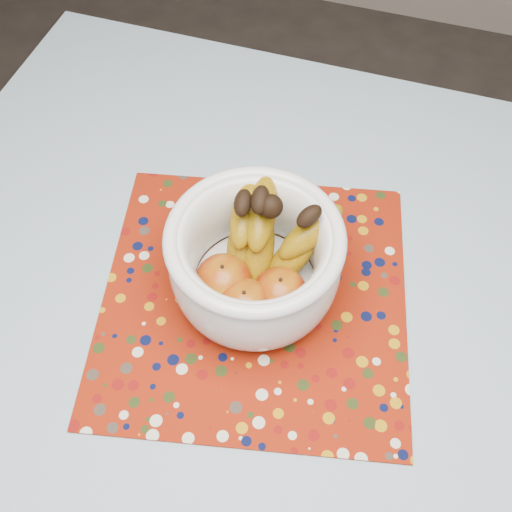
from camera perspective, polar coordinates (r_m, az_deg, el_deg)
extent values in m
plane|color=#2D2826|center=(1.56, 1.07, -22.28)|extent=(4.00, 4.00, 0.00)
cube|color=brown|center=(0.86, 1.84, -12.85)|extent=(1.20, 1.20, 0.04)
cylinder|color=brown|center=(1.55, -11.88, 5.89)|extent=(0.06, 0.06, 0.71)
cube|color=#5F859F|center=(0.83, 1.89, -12.25)|extent=(1.32, 1.32, 0.01)
cube|color=maroon|center=(0.88, -0.16, -3.96)|extent=(0.53, 0.53, 0.00)
cylinder|color=white|center=(0.88, -0.10, -3.05)|extent=(0.12, 0.12, 0.01)
cylinder|color=white|center=(0.87, -0.10, -2.65)|extent=(0.18, 0.18, 0.01)
torus|color=white|center=(0.77, -0.11, 1.76)|extent=(0.24, 0.24, 0.02)
ellipsoid|color=#711704|center=(0.82, -3.13, -2.39)|extent=(0.08, 0.08, 0.07)
ellipsoid|color=#711704|center=(0.82, 2.27, -3.53)|extent=(0.08, 0.08, 0.07)
ellipsoid|color=#711704|center=(0.81, -1.11, -4.75)|extent=(0.08, 0.08, 0.07)
sphere|color=black|center=(0.78, 1.41, 4.75)|extent=(0.03, 0.03, 0.03)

